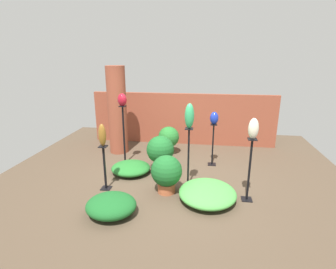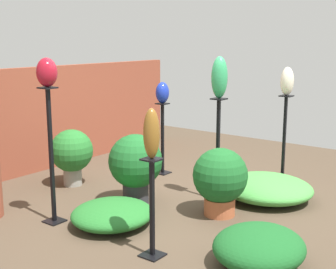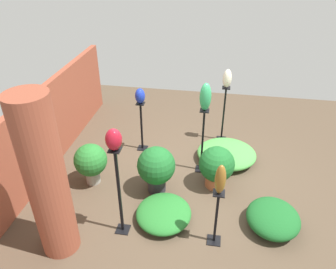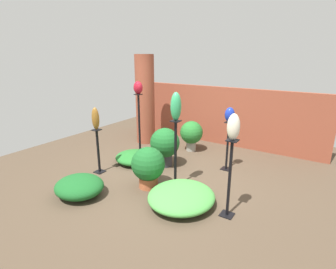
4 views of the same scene
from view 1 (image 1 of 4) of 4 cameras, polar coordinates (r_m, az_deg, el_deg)
ground_plane at (r=5.90m, az=0.63°, el=-10.00°), size 8.00×8.00×0.00m
brick_wall_back at (r=8.11m, az=3.19°, el=3.41°), size 5.60×0.12×1.57m
brick_pillar at (r=7.40m, az=-10.99°, el=5.15°), size 0.52×0.52×2.41m
pedestal_jade at (r=5.41m, az=4.45°, el=-5.73°), size 0.20×0.20×1.28m
pedestal_ivory at (r=5.16m, az=17.24°, el=-7.96°), size 0.20×0.20×1.23m
pedestal_ruby at (r=6.67m, az=-9.55°, el=-0.62°), size 0.20×0.20×1.49m
pedestal_cobalt at (r=6.63m, az=9.70°, el=-2.62°), size 0.20×0.20×1.06m
pedestal_bronze at (r=5.54m, az=-13.58°, el=-7.49°), size 0.20×0.20×0.94m
art_vase_jade at (r=5.13m, az=4.69°, el=4.04°), size 0.19×0.20×0.50m
art_vase_ivory at (r=4.87m, az=18.10°, el=1.24°), size 0.18×0.18×0.38m
art_vase_ruby at (r=6.45m, az=-9.95°, el=7.47°), size 0.22×0.22×0.30m
art_vase_cobalt at (r=6.43m, az=10.02°, el=3.54°), size 0.20×0.19×0.31m
art_vase_bronze at (r=5.29m, az=-14.13°, el=-0.14°), size 0.15×0.15×0.45m
potted_plant_near_pillar at (r=6.19m, az=-1.68°, el=-3.59°), size 0.65×0.65×0.86m
potted_plant_front_right at (r=7.30m, az=0.16°, el=-0.72°), size 0.58×0.58×0.78m
potted_plant_front_left at (r=5.25m, az=-0.34°, el=-8.24°), size 0.62×0.62×0.78m
foliage_bed_east at (r=5.17m, az=8.59°, el=-12.48°), size 1.10×1.16×0.29m
foliage_bed_west at (r=6.26m, az=-8.09°, el=-7.24°), size 0.91×0.87×0.26m
foliage_bed_center at (r=4.80m, az=-12.27°, el=-14.85°), size 0.88×0.81×0.34m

